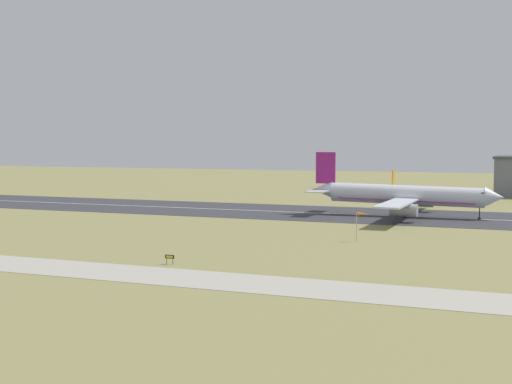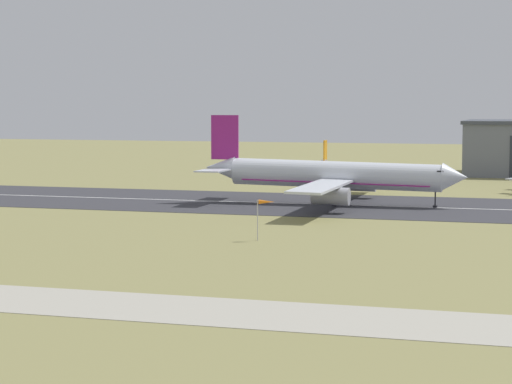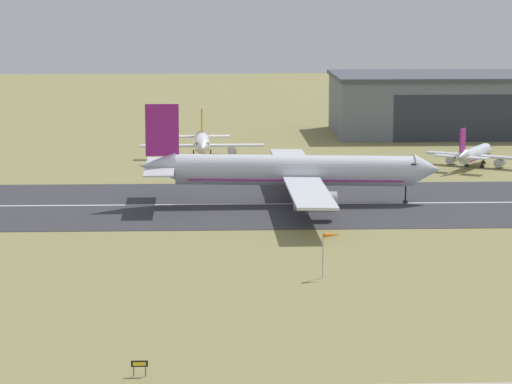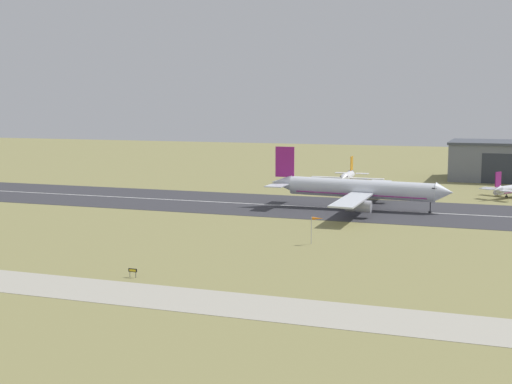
{
  "view_description": "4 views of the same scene",
  "coord_description": "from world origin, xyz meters",
  "px_view_note": "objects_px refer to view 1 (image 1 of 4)",
  "views": [
    {
      "loc": [
        74.27,
        -53.09,
        18.57
      ],
      "look_at": [
        23.67,
        69.59,
        9.48
      ],
      "focal_mm": 50.0,
      "sensor_mm": 36.0,
      "label": 1
    },
    {
      "loc": [
        78.74,
        -49.35,
        18.4
      ],
      "look_at": [
        37.39,
        88.67,
        5.59
      ],
      "focal_mm": 70.0,
      "sensor_mm": 36.0,
      "label": 2
    },
    {
      "loc": [
        27.06,
        -63.36,
        35.16
      ],
      "look_at": [
        33.01,
        86.11,
        9.21
      ],
      "focal_mm": 85.0,
      "sensor_mm": 36.0,
      "label": 3
    },
    {
      "loc": [
        77.68,
        -57.56,
        28.28
      ],
      "look_at": [
        25.9,
        86.82,
        8.88
      ],
      "focal_mm": 50.0,
      "sensor_mm": 36.0,
      "label": 4
    }
  ],
  "objects_px": {
    "airplane_parked_west": "(389,190)",
    "windsock_pole": "(362,215)",
    "airplane_landing": "(405,196)",
    "runway_sign": "(170,257)"
  },
  "relations": [
    {
      "from": "airplane_parked_west",
      "to": "runway_sign",
      "type": "relative_size",
      "value": 16.17
    },
    {
      "from": "airplane_landing",
      "to": "airplane_parked_west",
      "type": "bearing_deg",
      "value": 105.84
    },
    {
      "from": "airplane_parked_west",
      "to": "windsock_pole",
      "type": "height_order",
      "value": "airplane_parked_west"
    },
    {
      "from": "airplane_parked_west",
      "to": "windsock_pole",
      "type": "bearing_deg",
      "value": -81.01
    },
    {
      "from": "airplane_landing",
      "to": "airplane_parked_west",
      "type": "xyz_separation_m",
      "value": [
        -14.74,
        51.96,
        -2.27
      ]
    },
    {
      "from": "airplane_landing",
      "to": "windsock_pole",
      "type": "bearing_deg",
      "value": -88.56
    },
    {
      "from": "airplane_landing",
      "to": "windsock_pole",
      "type": "xyz_separation_m",
      "value": [
        1.23,
        -48.95,
        -0.42
      ]
    },
    {
      "from": "airplane_parked_west",
      "to": "runway_sign",
      "type": "distance_m",
      "value": 137.51
    },
    {
      "from": "windsock_pole",
      "to": "airplane_parked_west",
      "type": "bearing_deg",
      "value": 98.99
    },
    {
      "from": "airplane_landing",
      "to": "windsock_pole",
      "type": "distance_m",
      "value": 48.97
    }
  ]
}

